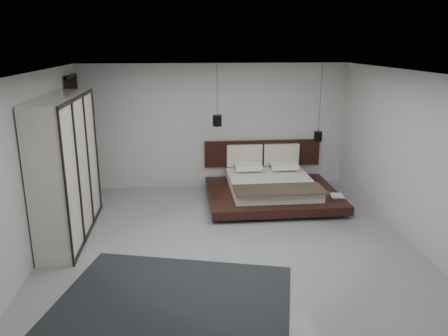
{
  "coord_description": "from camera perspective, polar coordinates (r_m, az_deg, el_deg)",
  "views": [
    {
      "loc": [
        -0.74,
        -6.74,
        3.23
      ],
      "look_at": [
        0.04,
        1.2,
        0.93
      ],
      "focal_mm": 35.0,
      "sensor_mm": 36.0,
      "label": 1
    }
  ],
  "objects": [
    {
      "name": "rug",
      "position": [
        5.98,
        -6.49,
        -16.63
      ],
      "size": [
        3.42,
        2.81,
        0.01
      ],
      "primitive_type": "cube",
      "rotation": [
        0.0,
        0.0,
        -0.25
      ],
      "color": "black",
      "rests_on": "floor"
    },
    {
      "name": "pendant_left",
      "position": [
        9.23,
        -0.89,
        6.23
      ],
      "size": [
        0.19,
        0.19,
        1.27
      ],
      "color": "black",
      "rests_on": "ceiling"
    },
    {
      "name": "book_lower",
      "position": [
        9.04,
        13.81,
        -3.56
      ],
      "size": [
        0.28,
        0.35,
        0.03
      ],
      "primitive_type": "imported",
      "rotation": [
        0.0,
        0.0,
        -0.13
      ],
      "color": "#99724C",
      "rests_on": "bed"
    },
    {
      "name": "floor",
      "position": [
        7.51,
        0.63,
        -9.39
      ],
      "size": [
        6.0,
        6.0,
        0.0
      ],
      "primitive_type": "plane",
      "color": "gray",
      "rests_on": "ground"
    },
    {
      "name": "wall_right",
      "position": [
        7.92,
        22.79,
        1.45
      ],
      "size": [
        0.0,
        6.0,
        6.0
      ],
      "primitive_type": "plane",
      "rotation": [
        1.57,
        0.0,
        -1.57
      ],
      "color": "#BABAB8",
      "rests_on": "floor"
    },
    {
      "name": "wall_back",
      "position": [
        9.94,
        -1.22,
        5.47
      ],
      "size": [
        6.0,
        0.0,
        6.0
      ],
      "primitive_type": "plane",
      "rotation": [
        1.57,
        0.0,
        0.0
      ],
      "color": "#BABAB8",
      "rests_on": "floor"
    },
    {
      "name": "ceiling",
      "position": [
        6.79,
        0.7,
        12.45
      ],
      "size": [
        6.0,
        6.0,
        0.0
      ],
      "primitive_type": "plane",
      "rotation": [
        3.14,
        0.0,
        0.0
      ],
      "color": "white",
      "rests_on": "wall_back"
    },
    {
      "name": "bed",
      "position": [
        9.32,
        6.12,
        -2.45
      ],
      "size": [
        2.68,
        2.35,
        1.06
      ],
      "color": "black",
      "rests_on": "floor"
    },
    {
      "name": "wall_left",
      "position": [
        7.34,
        -23.31,
        0.3
      ],
      "size": [
        0.0,
        6.0,
        6.0
      ],
      "primitive_type": "plane",
      "rotation": [
        1.57,
        0.0,
        1.57
      ],
      "color": "#BABAB8",
      "rests_on": "floor"
    },
    {
      "name": "lattice_screen",
      "position": [
        9.65,
        -18.74,
        3.68
      ],
      "size": [
        0.05,
        0.9,
        2.6
      ],
      "primitive_type": "cube",
      "color": "black",
      "rests_on": "floor"
    },
    {
      "name": "wall_front",
      "position": [
        4.23,
        5.14,
        -9.63
      ],
      "size": [
        6.0,
        0.0,
        6.0
      ],
      "primitive_type": "plane",
      "rotation": [
        -1.57,
        0.0,
        0.0
      ],
      "color": "#BABAB8",
      "rests_on": "floor"
    },
    {
      "name": "pendant_right",
      "position": [
        9.73,
        12.19,
        4.11
      ],
      "size": [
        0.17,
        0.17,
        1.64
      ],
      "color": "black",
      "rests_on": "ceiling"
    },
    {
      "name": "wardrobe",
      "position": [
        7.8,
        -19.91,
        0.01
      ],
      "size": [
        0.58,
        2.45,
        2.4
      ],
      "color": "beige",
      "rests_on": "floor"
    },
    {
      "name": "book_upper",
      "position": [
        9.0,
        13.76,
        -3.48
      ],
      "size": [
        0.25,
        0.3,
        0.02
      ],
      "primitive_type": "imported",
      "rotation": [
        0.0,
        0.0,
        -0.24
      ],
      "color": "#99724C",
      "rests_on": "book_lower"
    }
  ]
}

